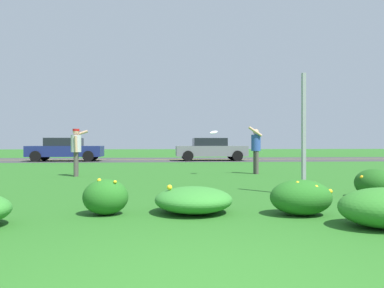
% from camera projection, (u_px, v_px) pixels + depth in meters
% --- Properties ---
extents(ground_plane, '(120.00, 120.00, 0.00)m').
position_uv_depth(ground_plane, '(169.00, 173.00, 14.60)').
color(ground_plane, '#26601E').
extents(highway_strip, '(120.00, 7.37, 0.01)m').
position_uv_depth(highway_strip, '(165.00, 160.00, 26.37)').
color(highway_strip, '#38383A').
rests_on(highway_strip, ground).
extents(highway_center_stripe, '(120.00, 0.16, 0.00)m').
position_uv_depth(highway_center_stripe, '(165.00, 160.00, 26.37)').
color(highway_center_stripe, yellow).
rests_on(highway_center_stripe, ground).
extents(daylily_clump_near_camera, '(1.24, 1.27, 0.46)m').
position_uv_depth(daylily_clump_near_camera, '(193.00, 200.00, 6.18)').
color(daylily_clump_near_camera, '#337F2D').
rests_on(daylily_clump_near_camera, ground).
extents(daylily_clump_front_left, '(0.96, 0.78, 0.55)m').
position_uv_depth(daylily_clump_front_left, '(301.00, 197.00, 5.99)').
color(daylily_clump_front_left, '#23661E').
rests_on(daylily_clump_front_left, ground).
extents(daylily_clump_front_center, '(0.77, 0.81, 0.59)m').
position_uv_depth(daylily_clump_front_center, '(374.00, 183.00, 7.92)').
color(daylily_clump_front_center, '#1E5619').
rests_on(daylily_clump_front_center, ground).
extents(daylily_clump_mid_left, '(0.70, 0.63, 0.57)m').
position_uv_depth(daylily_clump_mid_left, '(106.00, 197.00, 6.01)').
color(daylily_clump_mid_left, '#23661E').
rests_on(daylily_clump_mid_left, ground).
extents(sign_post_near_path, '(0.07, 0.10, 2.60)m').
position_uv_depth(sign_post_near_path, '(304.00, 134.00, 8.23)').
color(sign_post_near_path, '#93969B').
rests_on(sign_post_near_path, ground).
extents(person_thrower_red_cap_gray_shirt, '(0.55, 0.52, 1.60)m').
position_uv_depth(person_thrower_red_cap_gray_shirt, '(76.00, 147.00, 13.04)').
color(person_thrower_red_cap_gray_shirt, '#B2B2B7').
rests_on(person_thrower_red_cap_gray_shirt, ground).
extents(person_catcher_blue_shirt, '(0.52, 0.52, 1.73)m').
position_uv_depth(person_catcher_blue_shirt, '(256.00, 147.00, 14.09)').
color(person_catcher_blue_shirt, '#2D4C9E').
rests_on(person_catcher_blue_shirt, ground).
extents(frisbee_white, '(0.29, 0.26, 0.17)m').
position_uv_depth(frisbee_white, '(214.00, 132.00, 13.63)').
color(frisbee_white, white).
extents(car_navy_center_left, '(4.50, 2.00, 1.45)m').
position_uv_depth(car_navy_center_left, '(65.00, 149.00, 24.20)').
color(car_navy_center_left, navy).
rests_on(car_navy_center_left, ground).
extents(car_gray_center_right, '(4.50, 2.00, 1.45)m').
position_uv_depth(car_gray_center_right, '(211.00, 149.00, 24.95)').
color(car_gray_center_right, slate).
rests_on(car_gray_center_right, ground).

